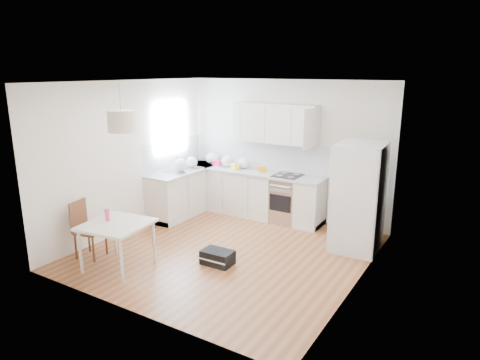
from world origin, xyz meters
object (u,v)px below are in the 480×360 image
Objects in this scene: dining_chair at (90,230)px; refrigerator at (359,197)px; dining_table at (117,228)px; gym_bag at (218,257)px.

refrigerator is at bearing 22.70° from dining_chair.
dining_table reaches higher than gym_bag.
dining_table is at bearing -141.56° from refrigerator.
dining_chair is 2.05m from gym_bag.
dining_table is (-2.81, -2.56, -0.25)m from refrigerator.
dining_chair reaches higher than gym_bag.
dining_table is 0.68m from dining_chair.
dining_chair is (-3.47, -2.52, -0.43)m from refrigerator.
refrigerator is 1.78× the size of dining_table.
refrigerator reaches higher than dining_chair.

